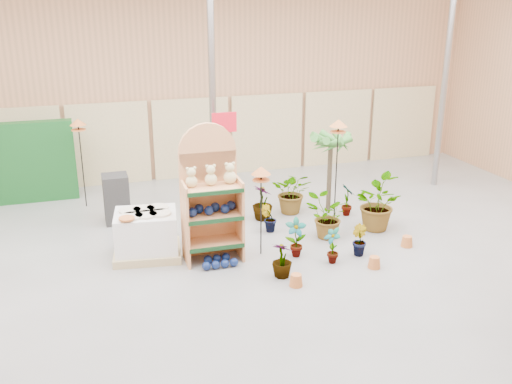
# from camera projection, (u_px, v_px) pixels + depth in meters

# --- Properties ---
(room) EXTENTS (15.20, 12.10, 4.70)m
(room) POSITION_uv_depth(u_px,v_px,m) (249.00, 135.00, 9.33)
(room) COLOR slate
(room) RESTS_ON ground
(display_shelf) EXTENTS (1.01, 0.64, 2.38)m
(display_shelf) POSITION_uv_depth(u_px,v_px,m) (210.00, 198.00, 9.79)
(display_shelf) COLOR tan
(display_shelf) RESTS_ON ground
(teddy_bears) EXTENTS (0.87, 0.22, 0.36)m
(teddy_bears) POSITION_uv_depth(u_px,v_px,m) (212.00, 177.00, 9.56)
(teddy_bears) COLOR beige
(teddy_bears) RESTS_ON display_shelf
(gazing_balls_shelf) EXTENTS (0.87, 0.30, 0.17)m
(gazing_balls_shelf) POSITION_uv_depth(u_px,v_px,m) (212.00, 209.00, 9.72)
(gazing_balls_shelf) COLOR navy
(gazing_balls_shelf) RESTS_ON display_shelf
(gazing_balls_floor) EXTENTS (0.63, 0.39, 0.15)m
(gazing_balls_floor) POSITION_uv_depth(u_px,v_px,m) (219.00, 262.00, 9.73)
(gazing_balls_floor) COLOR navy
(gazing_balls_floor) RESTS_ON ground
(pallet_stack) EXTENTS (1.28, 1.11, 0.85)m
(pallet_stack) POSITION_uv_depth(u_px,v_px,m) (146.00, 234.00, 9.99)
(pallet_stack) COLOR tan
(pallet_stack) RESTS_ON ground
(charcoal_planters) EXTENTS (0.50, 0.50, 1.00)m
(charcoal_planters) POSITION_uv_depth(u_px,v_px,m) (116.00, 199.00, 11.48)
(charcoal_planters) COLOR black
(charcoal_planters) RESTS_ON ground
(trellis_stock) EXTENTS (2.00, 0.30, 1.80)m
(trellis_stock) POSITION_uv_depth(u_px,v_px,m) (28.00, 162.00, 12.55)
(trellis_stock) COLOR #124E1C
(trellis_stock) RESTS_ON ground
(offer_sign) EXTENTS (0.50, 0.08, 2.20)m
(offer_sign) POSITION_uv_depth(u_px,v_px,m) (224.00, 143.00, 11.44)
(offer_sign) COLOR gray
(offer_sign) RESTS_ON ground
(bird_table_front) EXTENTS (0.34, 0.34, 1.63)m
(bird_table_front) POSITION_uv_depth(u_px,v_px,m) (261.00, 173.00, 9.72)
(bird_table_front) COLOR black
(bird_table_front) RESTS_ON ground
(bird_table_right) EXTENTS (0.34, 0.34, 2.19)m
(bird_table_right) POSITION_uv_depth(u_px,v_px,m) (338.00, 127.00, 10.72)
(bird_table_right) COLOR black
(bird_table_right) RESTS_ON ground
(bird_table_back) EXTENTS (0.34, 0.34, 1.95)m
(bird_table_back) POSITION_uv_depth(u_px,v_px,m) (78.00, 125.00, 11.92)
(bird_table_back) COLOR black
(bird_table_back) RESTS_ON ground
(palm) EXTENTS (0.70, 0.70, 1.80)m
(palm) POSITION_uv_depth(u_px,v_px,m) (331.00, 141.00, 11.79)
(palm) COLOR #453A2A
(palm) RESTS_ON ground
(potted_plant_0) EXTENTS (0.43, 0.35, 0.71)m
(potted_plant_0) POSITION_uv_depth(u_px,v_px,m) (296.00, 238.00, 9.99)
(potted_plant_0) COLOR #3C8132
(potted_plant_0) RESTS_ON ground
(potted_plant_2) EXTENTS (0.89, 0.82, 0.84)m
(potted_plant_2) POSITION_uv_depth(u_px,v_px,m) (326.00, 217.00, 10.74)
(potted_plant_2) COLOR #3C8132
(potted_plant_2) RESTS_ON ground
(potted_plant_4) EXTENTS (0.26, 0.38, 0.71)m
(potted_plant_4) POSITION_uv_depth(u_px,v_px,m) (347.00, 199.00, 11.88)
(potted_plant_4) COLOR #3C8132
(potted_plant_4) RESTS_ON ground
(potted_plant_5) EXTENTS (0.33, 0.28, 0.55)m
(potted_plant_5) POSITION_uv_depth(u_px,v_px,m) (269.00, 218.00, 11.08)
(potted_plant_5) COLOR #3C8132
(potted_plant_5) RESTS_ON ground
(potted_plant_6) EXTENTS (1.06, 1.02, 0.92)m
(potted_plant_6) POSITION_uv_depth(u_px,v_px,m) (292.00, 192.00, 12.00)
(potted_plant_6) COLOR #3C8132
(potted_plant_6) RESTS_ON ground
(potted_plant_7) EXTENTS (0.48, 0.48, 0.61)m
(potted_plant_7) POSITION_uv_depth(u_px,v_px,m) (282.00, 260.00, 9.28)
(potted_plant_7) COLOR #3C8132
(potted_plant_7) RESTS_ON ground
(potted_plant_8) EXTENTS (0.29, 0.38, 0.64)m
(potted_plant_8) POSITION_uv_depth(u_px,v_px,m) (332.00, 245.00, 9.77)
(potted_plant_8) COLOR #3C8132
(potted_plant_8) RESTS_ON ground
(potted_plant_9) EXTENTS (0.25, 0.31, 0.55)m
(potted_plant_9) POSITION_uv_depth(u_px,v_px,m) (359.00, 240.00, 10.09)
(potted_plant_9) COLOR #3C8132
(potted_plant_9) RESTS_ON ground
(potted_plant_10) EXTENTS (1.00, 1.11, 1.08)m
(potted_plant_10) POSITION_uv_depth(u_px,v_px,m) (375.00, 203.00, 11.15)
(potted_plant_10) COLOR #3C8132
(potted_plant_10) RESTS_ON ground
(potted_plant_11) EXTENTS (0.56, 0.56, 0.74)m
(potted_plant_11) POSITION_uv_depth(u_px,v_px,m) (262.00, 202.00, 11.67)
(potted_plant_11) COLOR #3C8132
(potted_plant_11) RESTS_ON ground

